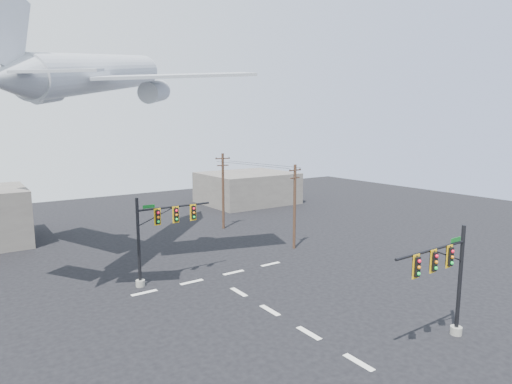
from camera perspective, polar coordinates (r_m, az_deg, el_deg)
ground at (r=27.80m, az=7.06°, el=-18.18°), size 120.00×120.00×0.00m
lane_markings at (r=31.57m, az=0.38°, el=-14.67°), size 14.00×21.20×0.01m
signal_mast_near at (r=27.36m, az=24.05°, el=-10.58°), size 6.56×0.75×6.83m
signal_mast_far at (r=35.19m, az=-12.97°, el=-5.53°), size 6.61×0.78×7.12m
utility_pole_a at (r=43.96m, az=5.17°, el=-1.75°), size 1.74×0.40×8.75m
utility_pole_b at (r=52.57m, az=-4.42°, el=0.32°), size 1.88×0.40×9.33m
power_lines at (r=47.63m, az=-0.05°, el=3.71°), size 3.20×11.79×0.03m
airliner at (r=41.45m, az=-20.10°, el=14.55°), size 23.92×25.05×7.78m
building_right at (r=70.72m, az=-1.21°, el=0.57°), size 14.00×12.00×5.00m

